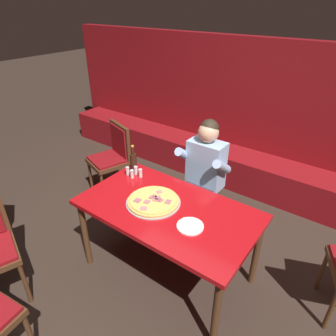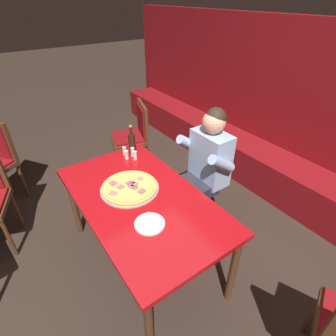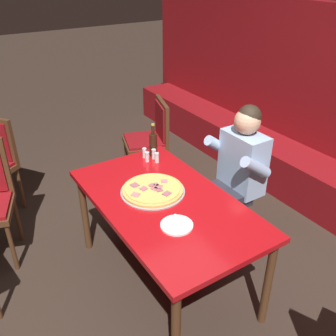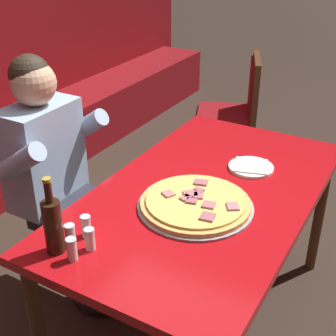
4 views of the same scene
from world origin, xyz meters
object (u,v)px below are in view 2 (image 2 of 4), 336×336
Objects in this scene: pizza at (130,187)px; shaker_oregano at (135,156)px; shaker_black_pepper at (125,151)px; plate_white_paper at (150,224)px; shaker_red_pepper_flakes at (133,152)px; diner_seated_blue_shirt at (203,167)px; beer_bottle at (132,143)px; shaker_parmesan at (127,155)px; main_dining_table at (141,205)px; dining_chair_by_booth at (134,133)px.

pizza is 0.45m from shaker_oregano.
shaker_black_pepper reaches higher than pizza.
plate_white_paper is 0.93m from shaker_red_pepper_flakes.
shaker_black_pepper is at bearing 162.58° from plate_white_paper.
pizza is 5.47× the size of shaker_oregano.
diner_seated_blue_shirt is at bearing 45.89° from shaker_black_pepper.
shaker_black_pepper is (-0.50, 0.22, 0.02)m from pizza.
beer_bottle is at bearing 157.88° from plate_white_paper.
shaker_parmesan is (0.02, -0.07, 0.00)m from shaker_red_pepper_flakes.
main_dining_table is at bearing 161.86° from plate_white_paper.
diner_seated_blue_shirt reaches higher than beer_bottle.
plate_white_paper is 2.44× the size of shaker_oregano.
shaker_red_pepper_flakes is 1.00× the size of shaker_black_pepper.
shaker_red_pepper_flakes is 0.07m from shaker_oregano.
dining_chair_by_booth is (-0.82, 0.45, -0.25)m from shaker_red_pepper_flakes.
shaker_black_pepper is at bearing 162.90° from main_dining_table.
diner_seated_blue_shirt is at bearing 41.71° from beer_bottle.
plate_white_paper is 2.44× the size of shaker_parmesan.
main_dining_table is at bearing -81.80° from diner_seated_blue_shirt.
shaker_parmesan is at bearing -56.47° from beer_bottle.
plate_white_paper is at bearing -25.32° from dining_chair_by_booth.
plate_white_paper is (0.42, -0.07, -0.01)m from pizza.
shaker_parmesan is (-0.85, 0.27, 0.03)m from plate_white_paper.
beer_bottle is at bearing -28.95° from dining_chair_by_booth.
shaker_parmesan is at bearing 162.41° from main_dining_table.
pizza is at bearing -24.98° from shaker_parmesan.
diner_seated_blue_shirt is (-0.39, 0.84, -0.07)m from plate_white_paper.
shaker_red_pepper_flakes is at bearing 148.33° from pizza.
beer_bottle reaches higher than plate_white_paper.
pizza is at bearing -171.88° from main_dining_table.
beer_bottle is 0.14m from shaker_parmesan.
shaker_red_pepper_flakes is at bearing -27.10° from beer_bottle.
dining_chair_by_booth is at bearing 154.68° from plate_white_paper.
pizza is at bearing -31.22° from beer_bottle.
shaker_red_pepper_flakes is (-0.44, 0.27, 0.02)m from pizza.
shaker_black_pepper is at bearing 166.70° from shaker_parmesan.
plate_white_paper is at bearing -17.78° from shaker_parmesan.
dining_chair_by_booth reaches higher than pizza.
shaker_oregano reaches higher than pizza.
pizza is 0.52m from shaker_red_pepper_flakes.
shaker_red_pepper_flakes and shaker_black_pepper have the same top height.
main_dining_table is 17.58× the size of shaker_parmesan.
dining_chair_by_booth is (-0.83, 0.52, -0.25)m from shaker_parmesan.
shaker_oregano is at bearing -128.48° from diner_seated_blue_shirt.
beer_bottle is at bearing 156.14° from main_dining_table.
plate_white_paper is at bearing -22.77° from shaker_oregano.
main_dining_table is 0.71m from beer_bottle.
shaker_black_pepper is at bearing 156.66° from pizza.
pizza is at bearing -35.00° from shaker_oregano.
plate_white_paper is 0.86m from shaker_oregano.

